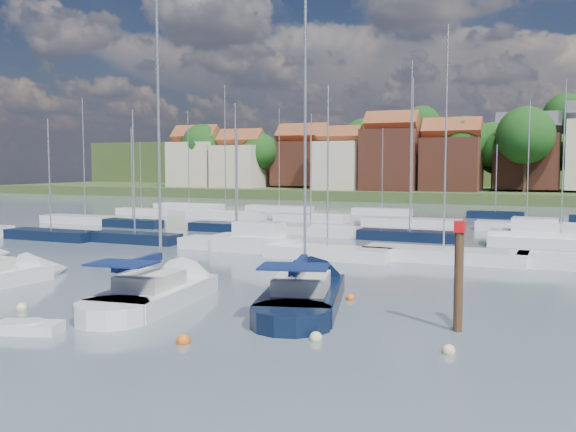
% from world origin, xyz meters
% --- Properties ---
extents(ground, '(260.00, 260.00, 0.00)m').
position_xyz_m(ground, '(0.00, 40.00, 0.00)').
color(ground, '#495663').
rests_on(ground, ground).
extents(sailboat_left, '(3.17, 10.03, 13.53)m').
position_xyz_m(sailboat_left, '(-12.39, 2.89, 0.36)').
color(sailboat_left, silver).
rests_on(sailboat_left, ground).
extents(sailboat_centre, '(4.57, 12.18, 16.13)m').
position_xyz_m(sailboat_centre, '(-2.02, 3.38, 0.35)').
color(sailboat_centre, silver).
rests_on(sailboat_centre, ground).
extents(sailboat_navy, '(6.50, 13.02, 17.39)m').
position_xyz_m(sailboat_navy, '(4.31, 5.77, 0.35)').
color(sailboat_navy, black).
rests_on(sailboat_navy, ground).
extents(tender, '(2.76, 1.86, 0.55)m').
position_xyz_m(tender, '(-3.33, -4.45, 0.21)').
color(tender, silver).
rests_on(tender, ground).
extents(timber_piling, '(0.40, 0.40, 6.61)m').
position_xyz_m(timber_piling, '(11.99, 2.52, 1.27)').
color(timber_piling, '#4C331E').
rests_on(timber_piling, ground).
extents(buoy_c, '(0.51, 0.51, 0.51)m').
position_xyz_m(buoy_c, '(-6.58, -1.67, 0.00)').
color(buoy_c, beige).
rests_on(buoy_c, ground).
extents(buoy_d, '(0.53, 0.53, 0.53)m').
position_xyz_m(buoy_d, '(3.05, -3.31, 0.00)').
color(buoy_d, '#D85914').
rests_on(buoy_d, ground).
extents(buoy_e, '(0.51, 0.51, 0.51)m').
position_xyz_m(buoy_e, '(4.74, 7.49, 0.00)').
color(buoy_e, '#D85914').
rests_on(buoy_e, ground).
extents(buoy_f, '(0.48, 0.48, 0.48)m').
position_xyz_m(buoy_f, '(7.35, -0.97, 0.00)').
color(buoy_f, beige).
rests_on(buoy_f, ground).
extents(buoy_g, '(0.41, 0.41, 0.41)m').
position_xyz_m(buoy_g, '(6.30, 6.38, 0.00)').
color(buoy_g, '#D85914').
rests_on(buoy_g, ground).
extents(buoy_h, '(0.46, 0.46, 0.46)m').
position_xyz_m(buoy_h, '(12.19, -0.67, 0.00)').
color(buoy_h, beige).
rests_on(buoy_h, ground).
extents(marina_field, '(79.62, 41.41, 15.93)m').
position_xyz_m(marina_field, '(1.91, 35.15, 0.43)').
color(marina_field, silver).
rests_on(marina_field, ground).
extents(far_shore_town, '(212.46, 90.00, 22.27)m').
position_xyz_m(far_shore_town, '(2.23, 132.67, 4.61)').
color(far_shore_town, '#3E4B25').
rests_on(far_shore_town, ground).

